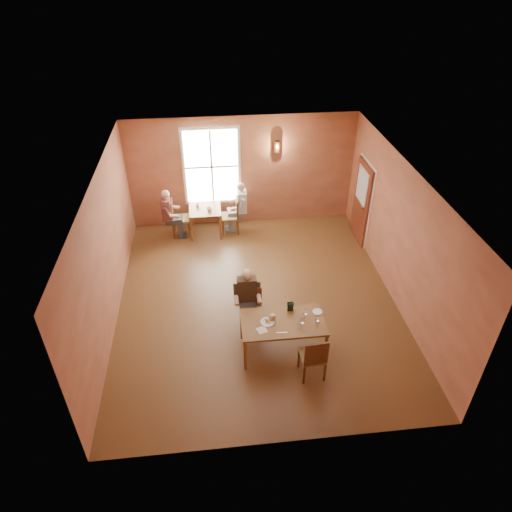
{
  "coord_description": "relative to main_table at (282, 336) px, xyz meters",
  "views": [
    {
      "loc": [
        -0.88,
        -7.68,
        6.57
      ],
      "look_at": [
        0.0,
        0.2,
        1.05
      ],
      "focal_mm": 32.0,
      "sensor_mm": 36.0,
      "label": 1
    }
  ],
  "objects": [
    {
      "name": "side_plate",
      "position": [
        0.69,
        0.19,
        0.38
      ],
      "size": [
        0.22,
        0.22,
        0.01
      ],
      "primitive_type": "cylinder",
      "rotation": [
        0.0,
        0.0,
        -0.2
      ],
      "color": "silver",
      "rests_on": "main_table"
    },
    {
      "name": "window",
      "position": [
        -1.11,
        4.98,
        1.33
      ],
      "size": [
        1.36,
        0.1,
        1.96
      ],
      "primitive_type": "cube",
      "color": "white",
      "rests_on": "wall_back"
    },
    {
      "name": "goblet_c",
      "position": [
        0.32,
        -0.15,
        0.46
      ],
      "size": [
        0.08,
        0.08,
        0.18
      ],
      "primitive_type": null,
      "rotation": [
        0.0,
        0.0,
        -0.04
      ],
      "color": "white",
      "rests_on": "main_table"
    },
    {
      "name": "plate_food",
      "position": [
        -0.29,
        0.01,
        0.39
      ],
      "size": [
        0.29,
        0.29,
        0.03
      ],
      "primitive_type": "cylinder",
      "rotation": [
        0.0,
        0.0,
        -0.09
      ],
      "color": "silver",
      "rests_on": "main_table"
    },
    {
      "name": "chair_empty",
      "position": [
        0.43,
        -0.65,
        0.11
      ],
      "size": [
        0.45,
        0.45,
        0.96
      ],
      "primitive_type": null,
      "rotation": [
        0.0,
        0.0,
        0.06
      ],
      "color": "#5B3717",
      "rests_on": "ground"
    },
    {
      "name": "diner_white",
      "position": [
        -0.68,
        4.49,
        0.3
      ],
      "size": [
        0.54,
        0.54,
        1.35
      ],
      "primitive_type": null,
      "rotation": [
        0.0,
        0.0,
        1.57
      ],
      "color": "white",
      "rests_on": "ground"
    },
    {
      "name": "wall_front",
      "position": [
        -0.31,
        -1.97,
        1.13
      ],
      "size": [
        6.0,
        0.04,
        3.0
      ],
      "primitive_type": "cube",
      "color": "brown",
      "rests_on": "ground"
    },
    {
      "name": "wall_back",
      "position": [
        -0.31,
        5.03,
        1.13
      ],
      "size": [
        6.0,
        0.04,
        3.0
      ],
      "primitive_type": "cube",
      "color": "brown",
      "rests_on": "ground"
    },
    {
      "name": "diner_main",
      "position": [
        -0.5,
        0.62,
        0.27
      ],
      "size": [
        0.51,
        0.51,
        1.27
      ],
      "primitive_type": null,
      "rotation": [
        0.0,
        0.0,
        3.14
      ],
      "color": "black",
      "rests_on": "ground"
    },
    {
      "name": "menu_stand",
      "position": [
        0.19,
        0.29,
        0.47
      ],
      "size": [
        0.12,
        0.07,
        0.19
      ],
      "primitive_type": "cube",
      "rotation": [
        0.0,
        0.0,
        0.07
      ],
      "color": "black",
      "rests_on": "main_table"
    },
    {
      "name": "chair_diner_maroon",
      "position": [
        -2.01,
        4.49,
        0.14
      ],
      "size": [
        0.45,
        0.45,
        1.02
      ],
      "primitive_type": null,
      "rotation": [
        0.0,
        0.0,
        -1.57
      ],
      "color": "brown",
      "rests_on": "ground"
    },
    {
      "name": "door",
      "position": [
        2.63,
        3.83,
        0.68
      ],
      "size": [
        0.12,
        1.04,
        2.1
      ],
      "primitive_type": "cube",
      "color": "maroon",
      "rests_on": "ground"
    },
    {
      "name": "wall_right",
      "position": [
        2.69,
        1.53,
        1.13
      ],
      "size": [
        0.04,
        7.0,
        3.0
      ],
      "primitive_type": "cube",
      "color": "brown",
      "rests_on": "ground"
    },
    {
      "name": "chair_diner_main",
      "position": [
        -0.5,
        0.65,
        0.08
      ],
      "size": [
        0.4,
        0.4,
        0.9
      ],
      "primitive_type": null,
      "rotation": [
        0.0,
        0.0,
        3.14
      ],
      "color": "#432A13",
      "rests_on": "ground"
    },
    {
      "name": "goblet_b",
      "position": [
        0.61,
        -0.12,
        0.46
      ],
      "size": [
        0.09,
        0.09,
        0.18
      ],
      "primitive_type": null,
      "rotation": [
        0.0,
        0.0,
        -0.36
      ],
      "color": "white",
      "rests_on": "main_table"
    },
    {
      "name": "ground",
      "position": [
        -0.31,
        1.53,
        -0.37
      ],
      "size": [
        6.0,
        7.0,
        0.01
      ],
      "primitive_type": "cube",
      "color": "brown",
      "rests_on": "ground"
    },
    {
      "name": "napkin",
      "position": [
        -0.42,
        -0.18,
        0.37
      ],
      "size": [
        0.22,
        0.22,
        0.01
      ],
      "primitive_type": "cube",
      "rotation": [
        0.0,
        0.0,
        0.33
      ],
      "color": "white",
      "rests_on": "main_table"
    },
    {
      "name": "chair_diner_white",
      "position": [
        -0.71,
        4.49,
        0.13
      ],
      "size": [
        0.44,
        0.44,
        0.99
      ],
      "primitive_type": null,
      "rotation": [
        0.0,
        0.0,
        1.57
      ],
      "color": "#3D240F",
      "rests_on": "ground"
    },
    {
      "name": "ceiling",
      "position": [
        -0.31,
        1.53,
        2.63
      ],
      "size": [
        6.0,
        7.0,
        0.04
      ],
      "primitive_type": "cube",
      "color": "white",
      "rests_on": "wall_back"
    },
    {
      "name": "cup_b",
      "position": [
        -1.55,
        4.6,
        0.41
      ],
      "size": [
        0.13,
        0.13,
        0.09
      ],
      "primitive_type": "imported",
      "rotation": [
        0.0,
        0.0,
        -0.37
      ],
      "color": "white",
      "rests_on": "second_table"
    },
    {
      "name": "wall_left",
      "position": [
        -3.31,
        1.53,
        1.13
      ],
      "size": [
        0.04,
        7.0,
        3.0
      ],
      "primitive_type": "cube",
      "color": "brown",
      "rests_on": "ground"
    },
    {
      "name": "knife",
      "position": [
        -0.07,
        -0.28,
        0.37
      ],
      "size": [
        0.2,
        0.03,
        0.0
      ],
      "primitive_type": "cube",
      "rotation": [
        0.0,
        0.0,
        -0.06
      ],
      "color": "silver",
      "rests_on": "main_table"
    },
    {
      "name": "wall_sconce",
      "position": [
        0.59,
        4.93,
        1.83
      ],
      "size": [
        0.16,
        0.16,
        0.28
      ],
      "primitive_type": "cylinder",
      "color": "brown",
      "rests_on": "wall_back"
    },
    {
      "name": "diner_maroon",
      "position": [
        -2.04,
        4.49,
        0.3
      ],
      "size": [
        0.53,
        0.53,
        1.33
      ],
      "primitive_type": null,
      "rotation": [
        0.0,
        0.0,
        -1.57
      ],
      "color": "maroon",
      "rests_on": "ground"
    },
    {
      "name": "cup_a",
      "position": [
        -1.24,
        4.35,
        0.42
      ],
      "size": [
        0.15,
        0.15,
        0.1
      ],
      "primitive_type": "imported",
      "rotation": [
        0.0,
        0.0,
        0.17
      ],
      "color": "white",
      "rests_on": "second_table"
    },
    {
      "name": "second_table",
      "position": [
        -1.36,
        4.49,
        -0.0
      ],
      "size": [
        0.83,
        0.83,
        0.74
      ],
      "primitive_type": null,
      "color": "#5E3013",
      "rests_on": "ground"
    },
    {
      "name": "goblet_a",
      "position": [
        0.43,
        0.08,
        0.46
      ],
      "size": [
        0.09,
        0.09,
        0.19
      ],
      "primitive_type": null,
      "rotation": [
        0.0,
        0.0,
        -0.24
      ],
      "color": "silver",
      "rests_on": "main_table"
    },
    {
      "name": "main_table",
      "position": [
        0.0,
        0.0,
        0.0
      ],
      "size": [
        1.57,
        0.88,
        0.74
      ],
      "primitive_type": null,
      "color": "brown",
      "rests_on": "ground"
    },
    {
      "name": "sandwich",
      "position": [
        -0.2,
        0.06,
        0.42
      ],
      "size": [
        0.11,
        0.11,
        0.11
      ],
      "primitive_type": "cube",
      "rotation": [
        0.0,
        0.0,
        0.32
      ],
      "color": "tan",
      "rests_on": "main_table"
    }
  ]
}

